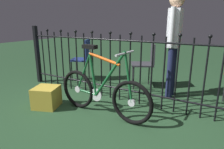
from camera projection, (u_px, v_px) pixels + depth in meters
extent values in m
plane|color=#203E24|center=(109.00, 118.00, 2.62)|extent=(20.00, 20.00, 0.00)
cylinder|color=black|center=(38.00, 57.00, 4.07)|extent=(0.02, 0.02, 1.05)
sphere|color=black|center=(35.00, 30.00, 3.92)|extent=(0.05, 0.05, 0.05)
cylinder|color=black|center=(44.00, 58.00, 3.98)|extent=(0.02, 0.02, 1.05)
cylinder|color=black|center=(50.00, 59.00, 3.89)|extent=(0.02, 0.02, 1.05)
sphere|color=black|center=(47.00, 30.00, 3.75)|extent=(0.05, 0.05, 0.05)
cylinder|color=black|center=(56.00, 60.00, 3.81)|extent=(0.02, 0.02, 1.05)
cylinder|color=black|center=(63.00, 61.00, 3.72)|extent=(0.02, 0.02, 1.05)
sphere|color=black|center=(61.00, 31.00, 3.57)|extent=(0.05, 0.05, 0.05)
cylinder|color=black|center=(70.00, 62.00, 3.63)|extent=(0.02, 0.02, 1.05)
cylinder|color=black|center=(77.00, 63.00, 3.55)|extent=(0.02, 0.02, 1.05)
sphere|color=black|center=(75.00, 31.00, 3.40)|extent=(0.05, 0.05, 0.05)
cylinder|color=black|center=(85.00, 64.00, 3.46)|extent=(0.02, 0.02, 1.05)
cylinder|color=black|center=(93.00, 65.00, 3.37)|extent=(0.02, 0.02, 1.05)
sphere|color=black|center=(92.00, 32.00, 3.23)|extent=(0.05, 0.05, 0.05)
cylinder|color=black|center=(101.00, 66.00, 3.28)|extent=(0.02, 0.02, 1.05)
cylinder|color=black|center=(110.00, 67.00, 3.20)|extent=(0.02, 0.02, 1.05)
sphere|color=black|center=(110.00, 33.00, 3.05)|extent=(0.05, 0.05, 0.05)
cylinder|color=black|center=(120.00, 68.00, 3.11)|extent=(0.02, 0.02, 1.05)
cylinder|color=black|center=(130.00, 70.00, 3.02)|extent=(0.02, 0.02, 1.05)
sphere|color=black|center=(131.00, 33.00, 2.88)|extent=(0.05, 0.05, 0.05)
cylinder|color=black|center=(140.00, 71.00, 2.94)|extent=(0.02, 0.02, 1.05)
cylinder|color=black|center=(152.00, 73.00, 2.85)|extent=(0.02, 0.02, 1.05)
sphere|color=black|center=(154.00, 34.00, 2.70)|extent=(0.05, 0.05, 0.05)
cylinder|color=black|center=(164.00, 75.00, 2.76)|extent=(0.02, 0.02, 1.05)
cylinder|color=black|center=(176.00, 76.00, 2.68)|extent=(0.02, 0.02, 1.05)
sphere|color=black|center=(180.00, 35.00, 2.53)|extent=(0.05, 0.05, 0.05)
cylinder|color=black|center=(190.00, 78.00, 2.59)|extent=(0.02, 0.02, 1.05)
cylinder|color=black|center=(205.00, 80.00, 2.50)|extent=(0.02, 0.02, 1.05)
sphere|color=black|center=(210.00, 36.00, 2.36)|extent=(0.05, 0.05, 0.05)
cylinder|color=black|center=(220.00, 82.00, 2.42)|extent=(0.02, 0.02, 1.05)
cylinder|color=black|center=(130.00, 91.00, 3.10)|extent=(4.24, 0.03, 0.03)
cylinder|color=black|center=(132.00, 41.00, 2.90)|extent=(4.24, 0.03, 0.03)
cube|color=black|center=(37.00, 55.00, 4.05)|extent=(0.07, 0.07, 1.15)
torus|color=black|center=(78.00, 89.00, 2.89)|extent=(0.57, 0.08, 0.57)
cylinder|color=silver|center=(78.00, 89.00, 2.89)|extent=(0.09, 0.03, 0.09)
torus|color=black|center=(132.00, 103.00, 2.42)|extent=(0.57, 0.08, 0.57)
cylinder|color=silver|center=(132.00, 103.00, 2.42)|extent=(0.09, 0.03, 0.09)
cylinder|color=#19592D|center=(109.00, 75.00, 2.51)|extent=(0.47, 0.06, 0.65)
cylinder|color=#EA5914|center=(104.00, 59.00, 2.50)|extent=(0.47, 0.06, 0.14)
cylinder|color=#19592D|center=(93.00, 75.00, 2.66)|extent=(0.13, 0.04, 0.57)
cylinder|color=#19592D|center=(87.00, 92.00, 2.80)|extent=(0.34, 0.04, 0.04)
cylinder|color=#19592D|center=(84.00, 72.00, 2.75)|extent=(0.27, 0.04, 0.56)
cylinder|color=#19592D|center=(128.00, 78.00, 2.36)|extent=(0.14, 0.04, 0.63)
cylinder|color=silver|center=(125.00, 52.00, 2.31)|extent=(0.03, 0.03, 0.02)
cylinder|color=silver|center=(125.00, 53.00, 2.32)|extent=(0.05, 0.40, 0.03)
cylinder|color=silver|center=(90.00, 51.00, 2.60)|extent=(0.03, 0.03, 0.07)
cube|color=black|center=(90.00, 47.00, 2.59)|extent=(0.20, 0.10, 0.05)
cylinder|color=silver|center=(96.00, 95.00, 2.71)|extent=(0.18, 0.02, 0.18)
cylinder|color=black|center=(134.00, 78.00, 3.68)|extent=(0.02, 0.02, 0.43)
cylinder|color=black|center=(133.00, 74.00, 3.99)|extent=(0.02, 0.02, 0.43)
cylinder|color=black|center=(151.00, 78.00, 3.66)|extent=(0.02, 0.02, 0.43)
cylinder|color=black|center=(149.00, 74.00, 3.97)|extent=(0.02, 0.02, 0.43)
cube|color=#2D2D33|center=(142.00, 64.00, 3.76)|extent=(0.54, 0.54, 0.03)
cube|color=#2D2D33|center=(153.00, 53.00, 3.70)|extent=(0.20, 0.35, 0.37)
cylinder|color=black|center=(72.00, 71.00, 4.19)|extent=(0.02, 0.02, 0.43)
cylinder|color=black|center=(76.00, 68.00, 4.46)|extent=(0.02, 0.02, 0.43)
cylinder|color=black|center=(85.00, 72.00, 4.14)|extent=(0.02, 0.02, 0.43)
cylinder|color=black|center=(89.00, 69.00, 4.41)|extent=(0.02, 0.02, 0.43)
cube|color=navy|center=(80.00, 60.00, 4.24)|extent=(0.47, 0.47, 0.03)
cube|color=navy|center=(87.00, 49.00, 4.15)|extent=(0.15, 0.33, 0.40)
cylinder|color=#191E3F|center=(170.00, 73.00, 3.23)|extent=(0.11, 0.11, 0.84)
cylinder|color=#191E3F|center=(172.00, 71.00, 3.36)|extent=(0.11, 0.11, 0.84)
cube|color=silver|center=(175.00, 28.00, 3.11)|extent=(0.19, 0.31, 0.59)
cylinder|color=silver|center=(172.00, 27.00, 2.93)|extent=(0.08, 0.08, 0.56)
cylinder|color=silver|center=(178.00, 26.00, 3.27)|extent=(0.08, 0.08, 0.56)
sphere|color=tan|center=(177.00, 0.00, 2.99)|extent=(0.23, 0.23, 0.23)
cube|color=#B29933|center=(47.00, 97.00, 2.94)|extent=(0.44, 0.44, 0.31)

